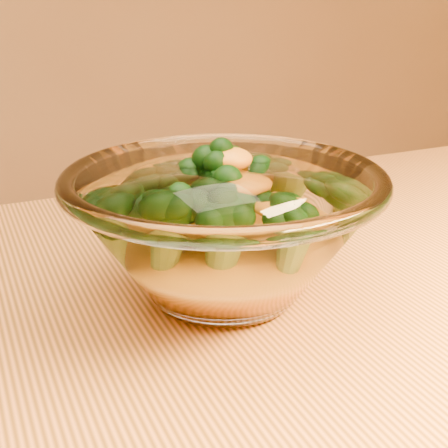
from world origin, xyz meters
The scene contains 4 objects.
table centered at (0.00, 0.00, 0.65)m, with size 1.20×0.80×0.75m.
glass_bowl centered at (-0.11, 0.11, 0.80)m, with size 0.24×0.24×0.10m.
cheese_sauce centered at (-0.11, 0.11, 0.78)m, with size 0.14×0.14×0.04m, color orange.
broccoli_heap centered at (-0.11, 0.12, 0.82)m, with size 0.17×0.14×0.08m.
Camera 1 is at (-0.29, -0.28, 0.98)m, focal length 50.00 mm.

